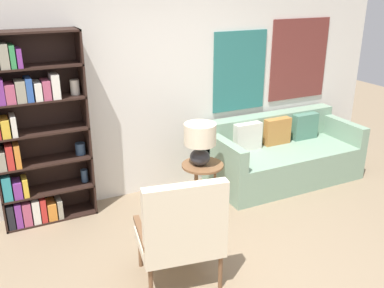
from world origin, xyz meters
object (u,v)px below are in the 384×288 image
object	(u,v)px
bookshelf	(30,136)
side_table	(203,170)
couch	(282,156)
table_lamp	(200,140)
armchair	(182,230)

from	to	relation	value
bookshelf	side_table	size ratio (longest dim) A/B	3.82
couch	table_lamp	distance (m)	1.40
armchair	table_lamp	distance (m)	1.39
armchair	side_table	distance (m)	1.38
armchair	table_lamp	size ratio (longest dim) A/B	2.10
couch	bookshelf	bearing A→B (deg)	174.62
side_table	bookshelf	bearing A→B (deg)	163.59
side_table	table_lamp	size ratio (longest dim) A/B	1.10
bookshelf	couch	distance (m)	3.03
armchair	couch	world-z (taller)	armchair
bookshelf	armchair	xyz separation A→B (m)	(0.91, -1.64, -0.41)
couch	side_table	bearing A→B (deg)	-170.10
bookshelf	side_table	world-z (taller)	bookshelf
bookshelf	side_table	xyz separation A→B (m)	(1.69, -0.50, -0.50)
armchair	couch	bearing A→B (deg)	33.76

